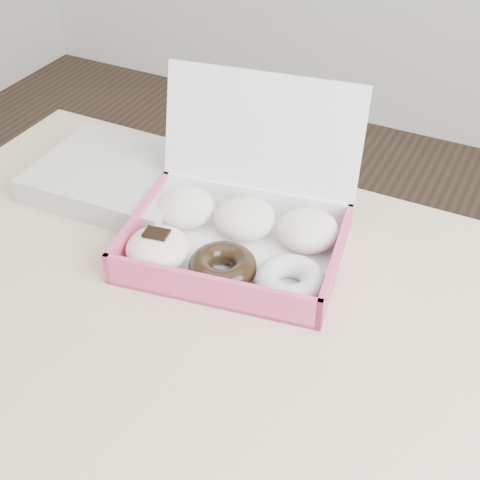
% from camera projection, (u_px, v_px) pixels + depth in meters
% --- Properties ---
extents(table, '(1.20, 0.80, 0.75)m').
position_uv_depth(table, '(231.00, 376.00, 0.91)').
color(table, tan).
rests_on(table, ground).
extents(donut_box, '(0.35, 0.32, 0.22)m').
position_uv_depth(donut_box, '(236.00, 229.00, 0.98)').
color(donut_box, white).
rests_on(donut_box, table).
extents(newspapers, '(0.28, 0.22, 0.04)m').
position_uv_depth(newspapers, '(118.00, 178.00, 1.12)').
color(newspapers, beige).
rests_on(newspapers, table).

